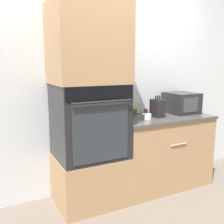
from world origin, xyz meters
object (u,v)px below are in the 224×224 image
object	(u,v)px
microwave	(181,103)
knife_block	(157,108)
wall_oven	(89,121)
bowl	(147,116)
condiment_jar_mid	(146,113)
condiment_jar_near	(153,111)
condiment_jar_far	(135,111)

from	to	relation	value
microwave	knife_block	xyz separation A→B (m)	(-0.44, -0.07, -0.02)
wall_oven	bowl	world-z (taller)	wall_oven
wall_oven	condiment_jar_mid	size ratio (longest dim) A/B	8.10
microwave	condiment_jar_mid	size ratio (longest dim) A/B	3.99
condiment_jar_near	condiment_jar_far	world-z (taller)	condiment_jar_near
wall_oven	condiment_jar_far	distance (m)	0.75
condiment_jar_near	condiment_jar_mid	world-z (taller)	condiment_jar_near
wall_oven	knife_block	world-z (taller)	wall_oven
knife_block	condiment_jar_far	xyz separation A→B (m)	(-0.16, 0.25, -0.06)
wall_oven	condiment_jar_far	world-z (taller)	wall_oven
condiment_jar_near	condiment_jar_mid	xyz separation A→B (m)	(-0.16, -0.06, -0.00)
knife_block	condiment_jar_mid	size ratio (longest dim) A/B	2.67
wall_oven	bowl	bearing A→B (deg)	-4.11
wall_oven	condiment_jar_mid	world-z (taller)	wall_oven
condiment_jar_mid	condiment_jar_far	distance (m)	0.18
condiment_jar_mid	microwave	bearing A→B (deg)	0.02
bowl	condiment_jar_far	distance (m)	0.30
wall_oven	condiment_jar_near	world-z (taller)	wall_oven
condiment_jar_mid	condiment_jar_far	xyz separation A→B (m)	(-0.05, 0.18, -0.00)
microwave	bowl	size ratio (longest dim) A/B	3.47
condiment_jar_near	bowl	bearing A→B (deg)	-141.34
bowl	condiment_jar_near	world-z (taller)	condiment_jar_near
knife_block	condiment_jar_mid	xyz separation A→B (m)	(-0.11, 0.07, -0.06)
condiment_jar_mid	knife_block	bearing A→B (deg)	-32.82
bowl	microwave	bearing A→B (deg)	10.76
microwave	condiment_jar_mid	bearing A→B (deg)	-179.98
knife_block	condiment_jar_far	size ratio (longest dim) A/B	2.88
wall_oven	condiment_jar_mid	distance (m)	0.76
wall_oven	bowl	distance (m)	0.69
wall_oven	microwave	bearing A→B (deg)	2.97
bowl	condiment_jar_mid	size ratio (longest dim) A/B	1.15
microwave	condiment_jar_far	world-z (taller)	microwave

